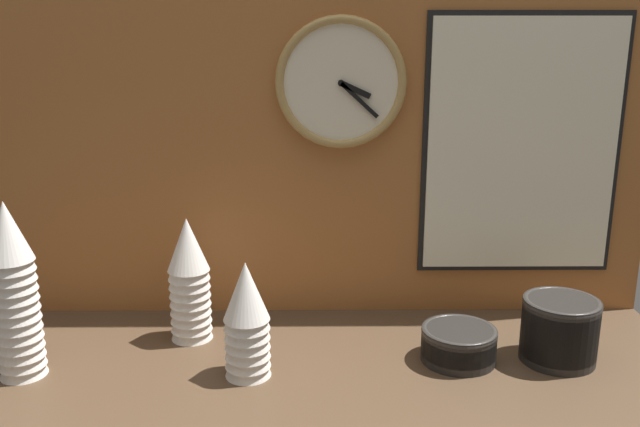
{
  "coord_description": "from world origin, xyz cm",
  "views": [
    {
      "loc": [
        0.89,
        -129.54,
        66.98
      ],
      "look_at": [
        2.11,
        4.0,
        30.44
      ],
      "focal_mm": 38.0,
      "sensor_mm": 36.0,
      "label": 1
    }
  ],
  "objects_px": {
    "bowl_stack_right": "(459,343)",
    "menu_board": "(522,147)",
    "bowl_stack_far_right": "(559,329)",
    "cup_stack_center_left": "(189,279)",
    "cup_stack_far_left": "(14,291)",
    "wall_clock": "(341,83)",
    "cup_stack_center": "(247,320)"
  },
  "relations": [
    {
      "from": "cup_stack_center_left",
      "to": "menu_board",
      "type": "height_order",
      "value": "menu_board"
    },
    {
      "from": "bowl_stack_far_right",
      "to": "cup_stack_center",
      "type": "bearing_deg",
      "value": -174.75
    },
    {
      "from": "wall_clock",
      "to": "bowl_stack_far_right",
      "type": "bearing_deg",
      "value": -28.99
    },
    {
      "from": "cup_stack_center_left",
      "to": "wall_clock",
      "type": "xyz_separation_m",
      "value": [
        0.33,
        0.14,
        0.41
      ]
    },
    {
      "from": "bowl_stack_right",
      "to": "menu_board",
      "type": "height_order",
      "value": "menu_board"
    },
    {
      "from": "cup_stack_far_left",
      "to": "wall_clock",
      "type": "height_order",
      "value": "wall_clock"
    },
    {
      "from": "menu_board",
      "to": "cup_stack_center",
      "type": "bearing_deg",
      "value": -152.72
    },
    {
      "from": "cup_stack_far_left",
      "to": "wall_clock",
      "type": "relative_size",
      "value": 1.22
    },
    {
      "from": "bowl_stack_far_right",
      "to": "cup_stack_far_left",
      "type": "bearing_deg",
      "value": -177.24
    },
    {
      "from": "cup_stack_center",
      "to": "wall_clock",
      "type": "height_order",
      "value": "wall_clock"
    },
    {
      "from": "cup_stack_far_left",
      "to": "cup_stack_center_left",
      "type": "distance_m",
      "value": 0.35
    },
    {
      "from": "cup_stack_center",
      "to": "menu_board",
      "type": "bearing_deg",
      "value": 27.28
    },
    {
      "from": "cup_stack_center_left",
      "to": "wall_clock",
      "type": "relative_size",
      "value": 0.95
    },
    {
      "from": "menu_board",
      "to": "cup_stack_far_left",
      "type": "bearing_deg",
      "value": -163.76
    },
    {
      "from": "cup_stack_center_left",
      "to": "cup_stack_center",
      "type": "relative_size",
      "value": 1.17
    },
    {
      "from": "wall_clock",
      "to": "menu_board",
      "type": "xyz_separation_m",
      "value": [
        0.42,
        0.01,
        -0.15
      ]
    },
    {
      "from": "cup_stack_center_left",
      "to": "wall_clock",
      "type": "bearing_deg",
      "value": 22.09
    },
    {
      "from": "cup_stack_far_left",
      "to": "cup_stack_center",
      "type": "relative_size",
      "value": 1.5
    },
    {
      "from": "cup_stack_center_left",
      "to": "wall_clock",
      "type": "height_order",
      "value": "wall_clock"
    },
    {
      "from": "cup_stack_center_left",
      "to": "bowl_stack_right",
      "type": "bearing_deg",
      "value": -10.97
    },
    {
      "from": "cup_stack_center",
      "to": "cup_stack_center_left",
      "type": "bearing_deg",
      "value": 129.71
    },
    {
      "from": "cup_stack_far_left",
      "to": "cup_stack_center_left",
      "type": "height_order",
      "value": "cup_stack_far_left"
    },
    {
      "from": "bowl_stack_far_right",
      "to": "wall_clock",
      "type": "relative_size",
      "value": 0.53
    },
    {
      "from": "bowl_stack_right",
      "to": "bowl_stack_far_right",
      "type": "distance_m",
      "value": 0.21
    },
    {
      "from": "bowl_stack_far_right",
      "to": "menu_board",
      "type": "relative_size",
      "value": 0.26
    },
    {
      "from": "cup_stack_center",
      "to": "menu_board",
      "type": "relative_size",
      "value": 0.4
    },
    {
      "from": "cup_stack_center_left",
      "to": "bowl_stack_right",
      "type": "distance_m",
      "value": 0.59
    },
    {
      "from": "bowl_stack_far_right",
      "to": "cup_stack_center_left",
      "type": "bearing_deg",
      "value": 171.86
    },
    {
      "from": "bowl_stack_far_right",
      "to": "menu_board",
      "type": "bearing_deg",
      "value": 96.35
    },
    {
      "from": "cup_stack_far_left",
      "to": "cup_stack_center",
      "type": "distance_m",
      "value": 0.45
    },
    {
      "from": "bowl_stack_right",
      "to": "cup_stack_far_left",
      "type": "bearing_deg",
      "value": -176.55
    },
    {
      "from": "bowl_stack_right",
      "to": "menu_board",
      "type": "relative_size",
      "value": 0.26
    }
  ]
}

